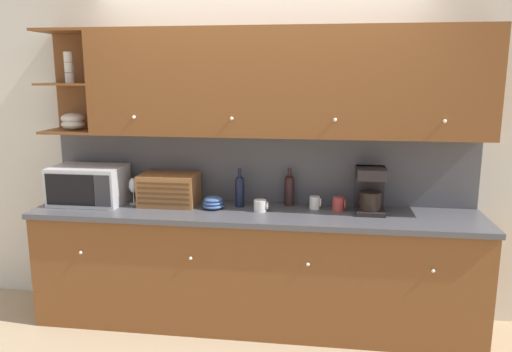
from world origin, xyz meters
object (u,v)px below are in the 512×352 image
at_px(mug_patterned_third, 261,206).
at_px(mug, 339,204).
at_px(wine_glass, 133,186).
at_px(mug_blue_second, 315,203).
at_px(wine_bottle, 240,190).
at_px(bread_box, 169,189).
at_px(microwave, 89,185).
at_px(second_wine_bottle, 289,188).
at_px(coffee_maker, 370,190).
at_px(bowl_stack_on_counter, 213,203).

bearing_deg(mug_patterned_third, mug, 9.55).
height_order(mug_patterned_third, mug, mug).
height_order(wine_glass, mug_blue_second, wine_glass).
xyz_separation_m(wine_bottle, mug_patterned_third, (0.18, -0.11, -0.09)).
bearing_deg(mug_patterned_third, wine_glass, 175.91).
xyz_separation_m(bread_box, mug, (1.30, 0.00, -0.07)).
distance_m(wine_bottle, mug_blue_second, 0.58).
distance_m(microwave, mug_blue_second, 1.77).
relative_size(microwave, wine_bottle, 1.85).
height_order(wine_glass, wine_bottle, wine_bottle).
relative_size(wine_bottle, mug_blue_second, 3.02).
height_order(wine_bottle, second_wine_bottle, wine_bottle).
bearing_deg(mug_patterned_third, mug_blue_second, 16.17).
distance_m(bread_box, coffee_maker, 1.53).
xyz_separation_m(microwave, wine_glass, (0.35, 0.04, -0.01)).
xyz_separation_m(mug_blue_second, coffee_maker, (0.40, -0.02, 0.12)).
bearing_deg(wine_bottle, bread_box, -178.17).
bearing_deg(mug_blue_second, wine_bottle, -179.50).
height_order(microwave, mug_blue_second, microwave).
bearing_deg(microwave, mug_blue_second, 2.55).
bearing_deg(mug_blue_second, microwave, -177.45).
height_order(wine_bottle, mug_blue_second, wine_bottle).
bearing_deg(wine_bottle, mug_blue_second, 0.50).
xyz_separation_m(bread_box, coffee_maker, (1.53, -0.00, 0.05)).
height_order(bread_box, mug, bread_box).
bearing_deg(mug_blue_second, second_wine_bottle, 156.01).
bearing_deg(mug_blue_second, mug, -6.24).
distance_m(mug_patterned_third, mug_blue_second, 0.42).
bearing_deg(mug, mug_patterned_third, -170.45).
distance_m(wine_glass, mug_blue_second, 1.42).
xyz_separation_m(second_wine_bottle, coffee_maker, (0.60, -0.11, 0.04)).
height_order(wine_glass, bread_box, bread_box).
height_order(bread_box, mug_blue_second, bread_box).
bearing_deg(second_wine_bottle, mug_patterned_third, -133.84).
relative_size(bread_box, mug, 4.25).
bearing_deg(bowl_stack_on_counter, wine_bottle, 25.97).
bearing_deg(coffee_maker, mug_blue_second, 176.49).
xyz_separation_m(wine_glass, bread_box, (0.29, 0.02, -0.02)).
height_order(mug_blue_second, mug, mug).
relative_size(bowl_stack_on_counter, second_wine_bottle, 0.56).
relative_size(wine_glass, mug_blue_second, 2.12).
relative_size(wine_glass, mug, 2.02).
bearing_deg(mug, bread_box, -179.84).
bearing_deg(microwave, coffee_maker, 1.43).
bearing_deg(wine_bottle, coffee_maker, -1.15).
height_order(second_wine_bottle, mug_blue_second, second_wine_bottle).
relative_size(microwave, bread_box, 1.25).
bearing_deg(microwave, second_wine_bottle, 6.15).
relative_size(mug_patterned_third, coffee_maker, 0.32).
bearing_deg(wine_bottle, microwave, -176.46).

